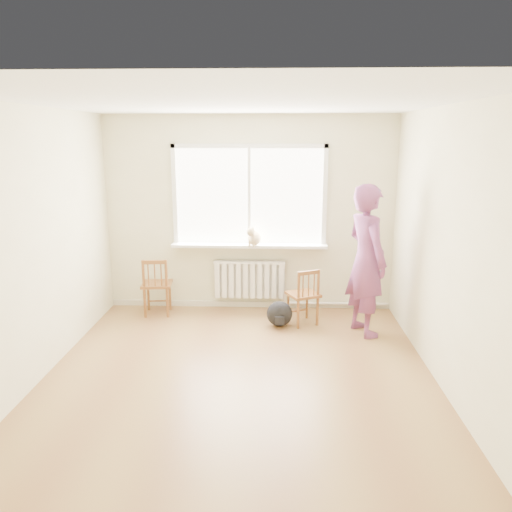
# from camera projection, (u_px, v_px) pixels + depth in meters

# --- Properties ---
(floor) EXTENTS (4.50, 4.50, 0.00)m
(floor) POSITION_uv_depth(u_px,v_px,m) (238.00, 380.00, 5.06)
(floor) COLOR olive
(floor) RESTS_ON ground
(ceiling) EXTENTS (4.50, 4.50, 0.00)m
(ceiling) POSITION_uv_depth(u_px,v_px,m) (236.00, 102.00, 4.43)
(ceiling) COLOR white
(ceiling) RESTS_ON back_wall
(back_wall) EXTENTS (4.00, 0.01, 2.70)m
(back_wall) POSITION_uv_depth(u_px,v_px,m) (250.00, 214.00, 6.93)
(back_wall) COLOR beige
(back_wall) RESTS_ON ground
(window) EXTENTS (2.12, 0.05, 1.42)m
(window) POSITION_uv_depth(u_px,v_px,m) (249.00, 192.00, 6.83)
(window) COLOR white
(window) RESTS_ON back_wall
(windowsill) EXTENTS (2.15, 0.22, 0.04)m
(windowsill) POSITION_uv_depth(u_px,v_px,m) (249.00, 245.00, 6.92)
(windowsill) COLOR white
(windowsill) RESTS_ON back_wall
(radiator) EXTENTS (1.00, 0.12, 0.55)m
(radiator) POSITION_uv_depth(u_px,v_px,m) (249.00, 279.00, 7.05)
(radiator) COLOR white
(radiator) RESTS_ON back_wall
(heating_pipe) EXTENTS (1.40, 0.04, 0.04)m
(heating_pipe) POSITION_uv_depth(u_px,v_px,m) (337.00, 304.00, 7.12)
(heating_pipe) COLOR silver
(heating_pipe) RESTS_ON back_wall
(baseboard) EXTENTS (4.00, 0.03, 0.08)m
(baseboard) POSITION_uv_depth(u_px,v_px,m) (250.00, 304.00, 7.22)
(baseboard) COLOR beige
(baseboard) RESTS_ON ground
(chair_left) EXTENTS (0.43, 0.41, 0.81)m
(chair_left) POSITION_uv_depth(u_px,v_px,m) (157.00, 286.00, 6.82)
(chair_left) COLOR brown
(chair_left) RESTS_ON floor
(chair_right) EXTENTS (0.49, 0.48, 0.75)m
(chair_right) POSITION_uv_depth(u_px,v_px,m) (304.00, 297.00, 6.47)
(chair_right) COLOR brown
(chair_right) RESTS_ON floor
(person) EXTENTS (0.67, 0.80, 1.86)m
(person) POSITION_uv_depth(u_px,v_px,m) (366.00, 260.00, 6.07)
(person) COLOR #BC3E5B
(person) RESTS_ON floor
(cat) EXTENTS (0.27, 0.42, 0.29)m
(cat) POSITION_uv_depth(u_px,v_px,m) (254.00, 237.00, 6.80)
(cat) COLOR beige
(cat) RESTS_ON windowsill
(backpack) EXTENTS (0.37, 0.30, 0.33)m
(backpack) POSITION_uv_depth(u_px,v_px,m) (280.00, 314.00, 6.45)
(backpack) COLOR black
(backpack) RESTS_ON floor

